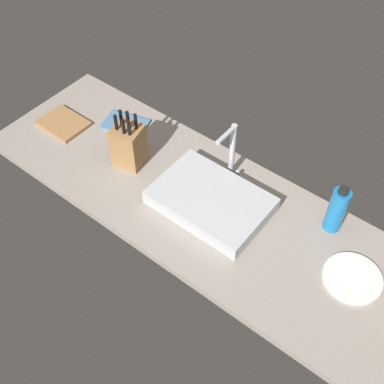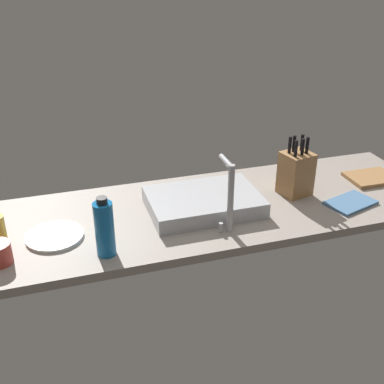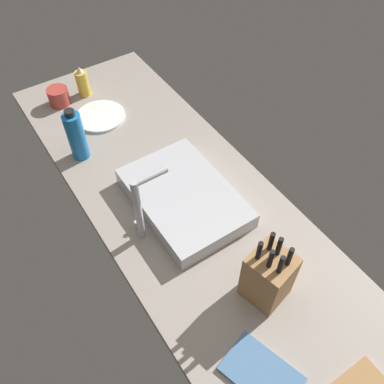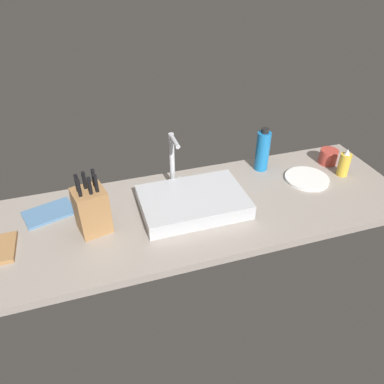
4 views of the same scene
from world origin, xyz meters
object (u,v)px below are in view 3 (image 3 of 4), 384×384
at_px(sink_basin, 184,198).
at_px(dish_towel, 262,374).
at_px(coffee_mug, 59,96).
at_px(knife_block, 268,276).
at_px(water_bottle, 76,136).
at_px(soap_bottle, 82,83).
at_px(faucet, 141,205).
at_px(dinner_plate, 100,116).

xyz_separation_m(sink_basin, dish_towel, (-0.60, 0.14, -0.03)).
bearing_deg(coffee_mug, knife_block, -172.06).
bearing_deg(water_bottle, sink_basin, -154.17).
relative_size(soap_bottle, dish_towel, 0.71).
height_order(faucet, dinner_plate, faucet).
height_order(water_bottle, dish_towel, water_bottle).
height_order(faucet, water_bottle, faucet).
relative_size(faucet, soap_bottle, 1.91).
xyz_separation_m(soap_bottle, water_bottle, (-0.36, 0.17, 0.04)).
height_order(soap_bottle, coffee_mug, soap_bottle).
distance_m(faucet, knife_block, 0.43).
bearing_deg(water_bottle, soap_bottle, -25.88).
bearing_deg(water_bottle, faucet, -176.77).
bearing_deg(dish_towel, knife_block, -41.50).
distance_m(faucet, coffee_mug, 0.83).
relative_size(dinner_plate, coffee_mug, 2.33).
xyz_separation_m(soap_bottle, dish_towel, (-1.38, 0.11, -0.06)).
distance_m(knife_block, dish_towel, 0.26).
xyz_separation_m(dish_towel, coffee_mug, (1.38, 0.01, 0.03)).
bearing_deg(dish_towel, sink_basin, -13.45).
height_order(sink_basin, water_bottle, water_bottle).
distance_m(knife_block, water_bottle, 0.88).
relative_size(soap_bottle, dinner_plate, 0.67).
bearing_deg(sink_basin, coffee_mug, 11.02).
relative_size(sink_basin, soap_bottle, 3.15).
bearing_deg(knife_block, faucet, 13.71).
relative_size(sink_basin, water_bottle, 2.02).
xyz_separation_m(sink_basin, knife_block, (-0.42, -0.02, 0.07)).
distance_m(sink_basin, water_bottle, 0.48).
distance_m(water_bottle, dish_towel, 1.03).
relative_size(sink_basin, dish_towel, 2.24).
bearing_deg(knife_block, sink_basin, -11.25).
xyz_separation_m(water_bottle, coffee_mug, (0.36, -0.05, -0.07)).
bearing_deg(water_bottle, coffee_mug, -8.61).
xyz_separation_m(faucet, water_bottle, (0.46, 0.03, -0.05)).
height_order(sink_basin, dish_towel, sink_basin).
height_order(faucet, knife_block, faucet).
distance_m(soap_bottle, water_bottle, 0.40).
relative_size(faucet, dish_towel, 1.36).
xyz_separation_m(knife_block, soap_bottle, (1.20, 0.05, -0.04)).
xyz_separation_m(knife_block, dish_towel, (-0.18, 0.16, -0.09)).
relative_size(faucet, dinner_plate, 1.29).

